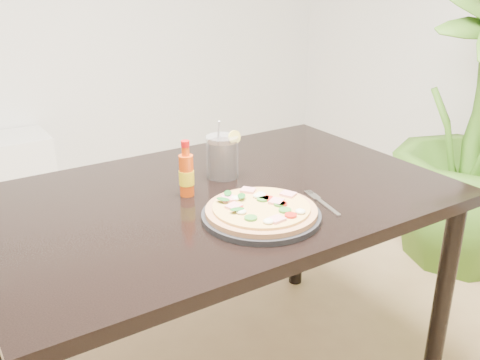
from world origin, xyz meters
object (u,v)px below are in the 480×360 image
dining_table (219,217)px  hot_sauce_bottle (186,174)px  cola_cup (222,158)px  fork (321,202)px  pizza (261,209)px  plate (261,216)px  houseplant (478,130)px

dining_table → hot_sauce_bottle: bearing=160.7°
cola_cup → fork: cola_cup is taller
fork → dining_table: bearing=143.8°
pizza → fork: pizza is taller
plate → fork: 0.21m
plate → cola_cup: (0.07, 0.33, 0.06)m
hot_sauce_bottle → pizza: bearing=-69.2°
plate → fork: (0.21, -0.01, -0.01)m
fork → hot_sauce_bottle: bearing=150.4°
dining_table → fork: (0.21, -0.23, 0.09)m
pizza → fork: bearing=-3.1°
pizza → hot_sauce_bottle: (-0.10, 0.25, 0.04)m
plate → pizza: size_ratio=1.07×
dining_table → cola_cup: 0.20m
hot_sauce_bottle → cola_cup: size_ratio=0.88×
dining_table → pizza: pizza is taller
cola_cup → pizza: bearing=-102.7°
plate → cola_cup: cola_cup is taller
hot_sauce_bottle → houseplant: houseplant is taller
cola_cup → houseplant: bearing=1.1°
dining_table → cola_cup: bearing=53.9°
dining_table → hot_sauce_bottle: hot_sauce_bottle is taller
plate → pizza: 0.02m
dining_table → pizza: 0.25m
fork → cola_cup: bearing=122.9°
pizza → cola_cup: 0.34m
fork → houseplant: bearing=27.2°
plate → houseplant: houseplant is taller
fork → houseplant: houseplant is taller
dining_table → plate: size_ratio=4.27×
hot_sauce_bottle → cola_cup: (0.17, 0.07, -0.00)m
hot_sauce_bottle → cola_cup: cola_cup is taller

